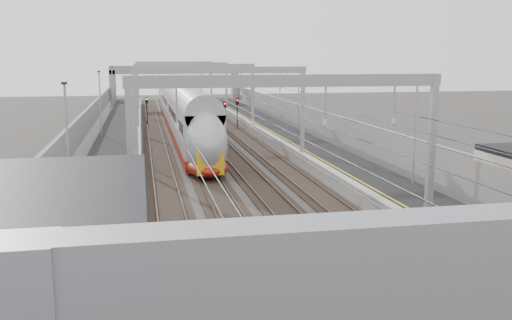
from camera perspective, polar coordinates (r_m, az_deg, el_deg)
name	(u,v)px	position (r m, az deg, el deg)	size (l,w,h in m)	color
platform_left	(115,158)	(45.87, -13.91, 0.16)	(4.00, 120.00, 1.00)	black
platform_right	(312,152)	(47.86, 5.59, 0.83)	(4.00, 120.00, 1.00)	black
tracks	(217,160)	(46.27, -3.95, -0.04)	(11.40, 140.00, 0.20)	black
overhead_line	(206,81)	(52.15, -4.98, 7.84)	(13.00, 140.00, 6.60)	#919399
overbridge	(175,75)	(100.37, -8.12, 8.42)	(22.00, 2.20, 6.90)	slate
wall_left	(72,146)	(45.96, -17.95, 1.37)	(0.30, 120.00, 3.20)	slate
wall_right	(348,138)	(48.72, 9.21, 2.22)	(0.30, 120.00, 3.20)	slate
train	(183,115)	(61.86, -7.32, 4.53)	(2.90, 52.87, 4.58)	maroon
signal_green	(147,106)	(71.42, -10.87, 5.33)	(0.32, 0.32, 3.48)	black
signal_red_near	(225,111)	(63.34, -3.13, 4.90)	(0.32, 0.32, 3.48)	black
signal_red_far	(237,107)	(68.48, -1.89, 5.30)	(0.32, 0.32, 3.48)	black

